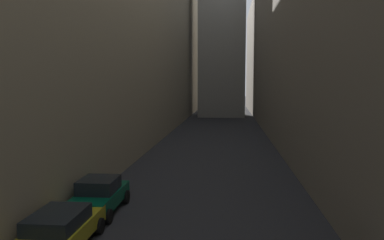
{
  "coord_description": "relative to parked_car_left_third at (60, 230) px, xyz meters",
  "views": [
    {
      "loc": [
        1.34,
        6.25,
        5.74
      ],
      "look_at": [
        0.0,
        20.18,
        4.42
      ],
      "focal_mm": 36.21,
      "sensor_mm": 36.0,
      "label": 1
    }
  ],
  "objects": [
    {
      "name": "building_block_right",
      "position": [
        17.45,
        31.43,
        10.05
      ],
      "size": [
        15.09,
        108.0,
        21.58
      ],
      "primitive_type": "cube",
      "color": "#756B5B",
      "rests_on": "ground"
    },
    {
      "name": "ground_plane",
      "position": [
        4.4,
        29.43,
        -0.74
      ],
      "size": [
        264.0,
        264.0,
        0.0
      ],
      "primitive_type": "plane",
      "color": "#232326"
    },
    {
      "name": "parked_car_left_far",
      "position": [
        0.0,
        4.04,
        0.03
      ],
      "size": [
        1.92,
        4.08,
        1.54
      ],
      "rotation": [
        0.0,
        0.0,
        1.57
      ],
      "color": "#05472D",
      "rests_on": "ground"
    },
    {
      "name": "parked_car_left_third",
      "position": [
        0.0,
        0.0,
        0.0
      ],
      "size": [
        1.92,
        4.59,
        1.42
      ],
      "rotation": [
        0.0,
        0.0,
        1.57
      ],
      "color": "#A59919",
      "rests_on": "ground"
    },
    {
      "name": "building_block_left",
      "position": [
        -7.61,
        31.43,
        11.39
      ],
      "size": [
        13.01,
        108.0,
        24.27
      ],
      "primitive_type": "cube",
      "color": "gray",
      "rests_on": "ground"
    }
  ]
}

